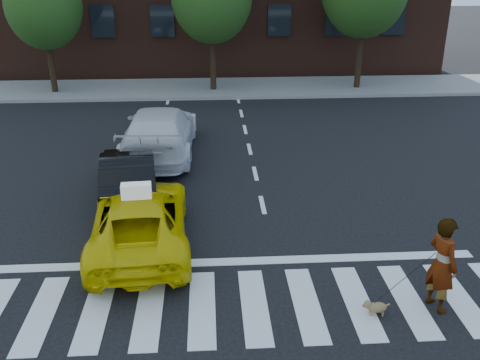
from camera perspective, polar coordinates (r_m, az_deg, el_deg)
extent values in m
plane|color=black|center=(10.48, -4.06, -13.43)|extent=(120.00, 120.00, 0.00)
cube|color=silver|center=(10.47, -4.06, -13.41)|extent=(13.00, 2.40, 0.01)
cube|color=silver|center=(11.80, -4.04, -8.78)|extent=(12.00, 0.30, 0.01)
cube|color=slate|center=(26.64, -3.95, 9.74)|extent=(30.00, 4.00, 0.15)
cylinder|color=black|center=(26.82, -19.52, 11.97)|extent=(0.28, 0.28, 3.25)
ellipsoid|color=#1E3D10|center=(26.51, -20.23, 17.05)|extent=(3.38, 3.38, 3.89)
cylinder|color=black|center=(25.81, -2.91, 13.18)|extent=(0.28, 0.28, 3.55)
cylinder|color=black|center=(26.79, 12.65, 13.36)|extent=(0.28, 0.28, 3.85)
imported|color=#D9C204|center=(12.37, -10.62, -4.14)|extent=(2.46, 4.78, 1.29)
imported|color=black|center=(14.85, -11.81, 0.60)|extent=(1.90, 4.17, 1.32)
imported|color=silver|center=(17.84, -8.57, 5.16)|extent=(2.42, 5.58, 1.60)
imported|color=#999999|center=(10.61, 20.75, -8.40)|extent=(0.65, 0.80, 1.89)
ellipsoid|color=#94724B|center=(10.50, 14.41, -13.02)|extent=(0.38, 0.23, 0.20)
sphere|color=#94724B|center=(10.44, 13.46, -12.80)|extent=(0.17, 0.17, 0.15)
sphere|color=#94724B|center=(10.44, 13.10, -12.93)|extent=(0.08, 0.08, 0.07)
cylinder|color=#94724B|center=(10.51, 15.42, -12.75)|extent=(0.11, 0.04, 0.09)
sphere|color=#94724B|center=(10.45, 13.44, -12.45)|extent=(0.06, 0.06, 0.05)
sphere|color=#94724B|center=(10.37, 13.53, -12.76)|extent=(0.06, 0.06, 0.05)
cylinder|color=#94724B|center=(10.51, 13.81, -13.67)|extent=(0.04, 0.04, 0.10)
cylinder|color=#94724B|center=(10.58, 13.72, -13.38)|extent=(0.04, 0.04, 0.10)
cylinder|color=#94724B|center=(10.56, 14.98, -13.63)|extent=(0.04, 0.04, 0.10)
cylinder|color=#94724B|center=(10.63, 14.89, -13.35)|extent=(0.04, 0.04, 0.10)
cube|color=white|center=(11.84, -11.01, -1.13)|extent=(0.67, 0.33, 0.32)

